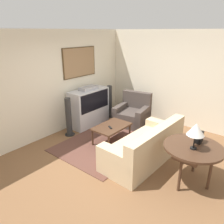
# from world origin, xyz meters

# --- Properties ---
(ground_plane) EXTENTS (12.00, 12.00, 0.00)m
(ground_plane) POSITION_xyz_m (0.00, 0.00, 0.00)
(ground_plane) COLOR brown
(wall_back) EXTENTS (12.00, 0.10, 2.70)m
(wall_back) POSITION_xyz_m (0.02, 2.13, 1.36)
(wall_back) COLOR beige
(wall_back) RESTS_ON ground_plane
(wall_right) EXTENTS (0.06, 12.00, 2.70)m
(wall_right) POSITION_xyz_m (2.63, 0.00, 1.35)
(wall_right) COLOR beige
(wall_right) RESTS_ON ground_plane
(area_rug) EXTENTS (2.40, 1.83, 0.01)m
(area_rug) POSITION_xyz_m (0.33, 0.61, 0.01)
(area_rug) COLOR brown
(area_rug) RESTS_ON ground_plane
(tv) EXTENTS (1.23, 0.50, 1.17)m
(tv) POSITION_xyz_m (0.93, 1.77, 0.55)
(tv) COLOR silver
(tv) RESTS_ON ground_plane
(couch) EXTENTS (2.03, 0.96, 0.84)m
(couch) POSITION_xyz_m (0.27, -0.53, 0.30)
(couch) COLOR #CCB289
(couch) RESTS_ON ground_plane
(armchair) EXTENTS (1.03, 1.03, 0.93)m
(armchair) POSITION_xyz_m (1.76, 0.79, 0.30)
(armchair) COLOR #473D38
(armchair) RESTS_ON ground_plane
(coffee_table) EXTENTS (0.95, 0.61, 0.45)m
(coffee_table) POSITION_xyz_m (0.46, 0.55, 0.40)
(coffee_table) COLOR #472D1E
(coffee_table) RESTS_ON ground_plane
(console_table) EXTENTS (1.04, 1.04, 0.74)m
(console_table) POSITION_xyz_m (0.16, -1.55, 0.68)
(console_table) COLOR #472D1E
(console_table) RESTS_ON ground_plane
(table_lamp) EXTENTS (0.30, 0.30, 0.48)m
(table_lamp) POSITION_xyz_m (0.07, -1.57, 1.11)
(table_lamp) COLOR black
(table_lamp) RESTS_ON console_table
(mantel_clock) EXTENTS (0.17, 0.10, 0.21)m
(mantel_clock) POSITION_xyz_m (0.36, -1.57, 0.85)
(mantel_clock) COLOR black
(mantel_clock) RESTS_ON console_table
(remote) EXTENTS (0.12, 0.16, 0.02)m
(remote) POSITION_xyz_m (0.34, 0.50, 0.46)
(remote) COLOR black
(remote) RESTS_ON coffee_table
(speaker_tower_left) EXTENTS (0.27, 0.27, 1.04)m
(speaker_tower_left) POSITION_xyz_m (0.07, 1.70, 0.49)
(speaker_tower_left) COLOR black
(speaker_tower_left) RESTS_ON ground_plane
(speaker_tower_right) EXTENTS (0.27, 0.27, 1.04)m
(speaker_tower_right) POSITION_xyz_m (1.78, 1.70, 0.49)
(speaker_tower_right) COLOR black
(speaker_tower_right) RESTS_ON ground_plane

